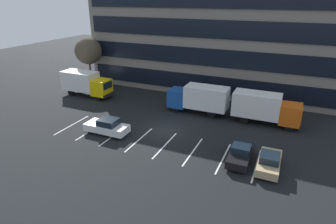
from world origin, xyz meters
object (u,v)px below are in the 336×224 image
Objects in this scene: box_truck_yellow at (86,83)px; bare_tree at (88,51)px; box_truck_orange at (265,107)px; sedan_white at (107,126)px; sedan_tan at (269,162)px; box_truck_blue at (199,98)px; sedan_black at (241,154)px.

box_truck_yellow is 0.98× the size of bare_tree.
box_truck_orange is 1.61× the size of sedan_white.
bare_tree is (-2.30, 4.01, 3.54)m from box_truck_yellow.
box_truck_yellow is at bearing -60.20° from bare_tree.
box_truck_orange is 16.94m from sedan_white.
sedan_white is (-14.24, -9.10, -1.13)m from box_truck_orange.
box_truck_yellow is 26.97m from sedan_tan.
box_truck_orange reaches higher than box_truck_blue.
sedan_black is at bearing -26.20° from bare_tree.
box_truck_yellow is 23.91m from box_truck_orange.
sedan_tan is at bearing -24.78° from bare_tree.
sedan_white is (-13.45, -0.21, 0.07)m from sedan_black.
sedan_black is (6.73, -8.92, -1.19)m from box_truck_blue.
box_truck_blue is at bearing 179.75° from box_truck_orange.
sedan_black is 28.71m from bare_tree.
sedan_white is 0.61× the size of bare_tree.
bare_tree is (-18.68, 3.59, 3.55)m from box_truck_blue.
box_truck_yellow reaches higher than sedan_black.
sedan_tan is at bearing -80.41° from box_truck_orange.
box_truck_yellow is 1.77× the size of sedan_black.
box_truck_orange is 1.79× the size of sedan_tan.
bare_tree is (-26.21, 3.62, 3.55)m from box_truck_orange.
sedan_black is (23.11, -8.50, -1.20)m from box_truck_yellow.
box_truck_blue is 0.97× the size of bare_tree.
box_truck_orange is 26.69m from bare_tree.
box_truck_yellow reaches higher than sedan_white.
box_truck_orange is (7.53, -0.03, 0.01)m from box_truck_blue.
bare_tree reaches higher than sedan_tan.
sedan_tan is (1.55, -9.19, -1.21)m from box_truck_orange.
box_truck_yellow is 13.06m from sedan_white.
bare_tree is at bearing 119.80° from box_truck_yellow.
bare_tree reaches higher than sedan_white.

